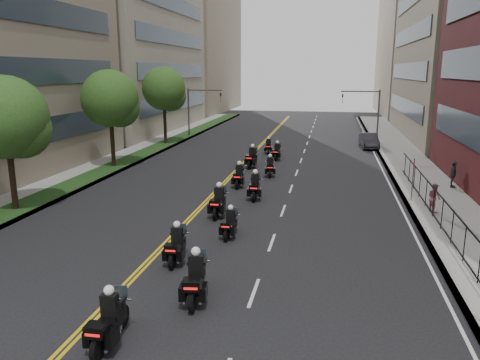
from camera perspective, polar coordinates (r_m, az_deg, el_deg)
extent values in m
cube|color=gray|center=(36.19, 20.95, 0.38)|extent=(4.00, 90.00, 0.15)
cube|color=gray|center=(39.72, -15.51, 1.86)|extent=(4.00, 90.00, 0.15)
cube|color=#1E3D16|center=(39.36, -14.48, 1.96)|extent=(2.00, 90.00, 0.04)
cube|color=#333F4C|center=(58.56, 19.41, 8.50)|extent=(0.12, 24.08, 1.80)
cube|color=#333F4C|center=(58.42, 19.71, 12.41)|extent=(0.12, 24.08, 1.80)
cube|color=#333F4C|center=(58.55, 20.03, 16.31)|extent=(0.12, 24.08, 1.80)
cube|color=gray|center=(89.41, 22.11, 15.78)|extent=(15.00, 28.00, 26.00)
cube|color=#333F4C|center=(33.43, -24.97, 4.99)|extent=(0.12, 25.80, 1.80)
cube|color=#333F4C|center=(33.18, -25.65, 11.83)|extent=(0.12, 25.80, 1.80)
cube|color=#333F4C|center=(33.41, -26.37, 18.67)|extent=(0.12, 25.80, 1.80)
cube|color=#333F4C|center=(61.16, -7.75, 9.29)|extent=(0.12, 24.08, 1.80)
cube|color=#333F4C|center=(61.03, -7.87, 13.04)|extent=(0.12, 24.08, 1.80)
cube|color=#333F4C|center=(61.15, -7.99, 16.79)|extent=(0.12, 24.08, 1.80)
cube|color=#333F4C|center=(61.54, -8.12, 20.51)|extent=(0.12, 24.08, 1.80)
cube|color=gray|center=(92.21, -6.70, 16.52)|extent=(16.00, 28.00, 26.00)
cube|color=black|center=(23.26, 24.08, -2.85)|extent=(0.05, 28.00, 0.05)
cube|color=black|center=(23.63, 23.78, -5.88)|extent=(0.05, 28.00, 0.05)
cylinder|color=black|center=(28.01, -26.09, 1.25)|extent=(0.32, 0.32, 4.83)
sphere|color=#284F1A|center=(27.63, -26.67, 6.85)|extent=(4.40, 4.40, 4.40)
sphere|color=#284F1A|center=(27.66, -25.03, 5.57)|extent=(3.08, 3.08, 3.08)
cylinder|color=black|center=(38.09, -15.32, 5.19)|extent=(0.32, 0.32, 5.11)
sphere|color=#284F1A|center=(37.81, -15.59, 9.57)|extent=(4.40, 4.40, 4.40)
sphere|color=#284F1A|center=(37.96, -14.44, 8.54)|extent=(3.08, 3.08, 3.08)
cylinder|color=black|center=(49.04, -9.15, 7.35)|extent=(0.32, 0.32, 5.39)
sphere|color=#284F1A|center=(48.83, -9.28, 10.95)|extent=(4.40, 4.40, 4.40)
sphere|color=#284F1A|center=(49.04, -8.42, 10.09)|extent=(3.08, 3.08, 3.08)
cylinder|color=#3F3F44|center=(52.27, 16.49, 7.45)|extent=(0.18, 0.18, 5.60)
cylinder|color=#3F3F44|center=(51.94, 14.45, 10.42)|extent=(4.00, 0.14, 0.14)
imported|color=black|center=(51.91, 12.39, 9.64)|extent=(0.16, 0.20, 1.00)
cylinder|color=#3F3F44|center=(54.47, -6.28, 8.12)|extent=(0.18, 0.18, 5.60)
cylinder|color=#3F3F44|center=(53.74, -4.28, 10.88)|extent=(4.00, 0.14, 0.14)
imported|color=black|center=(53.34, -2.37, 10.02)|extent=(0.16, 0.20, 1.00)
cylinder|color=black|center=(13.78, -16.98, -19.03)|extent=(0.17, 0.71, 0.71)
cylinder|color=black|center=(15.07, -14.13, -15.86)|extent=(0.17, 0.71, 0.71)
cube|color=black|center=(14.28, -15.55, -16.37)|extent=(0.48, 1.41, 0.42)
cube|color=silver|center=(14.43, -15.40, -17.10)|extent=(0.41, 0.58, 0.31)
cube|color=black|center=(13.51, -17.14, -17.08)|extent=(0.55, 0.45, 0.33)
cube|color=red|center=(13.35, -17.56, -17.60)|extent=(0.42, 0.04, 0.07)
cube|color=black|center=(14.07, -15.60, -14.43)|extent=(0.47, 0.30, 0.64)
sphere|color=white|center=(13.89, -15.69, -12.81)|extent=(0.30, 0.30, 0.30)
cylinder|color=black|center=(15.53, -5.85, -14.48)|extent=(0.25, 0.76, 0.75)
cylinder|color=black|center=(17.09, -4.92, -11.76)|extent=(0.25, 0.76, 0.75)
cube|color=black|center=(16.17, -5.38, -12.08)|extent=(0.66, 1.53, 0.44)
cube|color=silver|center=(16.33, -5.33, -12.80)|extent=(0.50, 0.66, 0.33)
cube|color=black|center=(15.28, -5.90, -12.58)|extent=(0.63, 0.53, 0.35)
cube|color=red|center=(15.08, -6.04, -13.04)|extent=(0.44, 0.09, 0.08)
cube|color=black|center=(16.00, -5.40, -10.21)|extent=(0.52, 0.37, 0.68)
sphere|color=white|center=(15.83, -5.43, -8.66)|extent=(0.32, 0.32, 0.32)
cylinder|color=black|center=(18.66, -8.27, -9.73)|extent=(0.19, 0.69, 0.68)
cylinder|color=black|center=(20.10, -7.07, -7.98)|extent=(0.19, 0.69, 0.68)
cube|color=black|center=(19.28, -7.67, -8.05)|extent=(0.51, 1.38, 0.40)
cube|color=silver|center=(19.41, -7.61, -8.63)|extent=(0.42, 0.58, 0.30)
cube|color=black|center=(18.47, -8.33, -8.24)|extent=(0.55, 0.46, 0.32)
cube|color=red|center=(18.29, -8.50, -8.54)|extent=(0.40, 0.06, 0.07)
cube|color=black|center=(19.15, -7.68, -6.60)|extent=(0.46, 0.31, 0.62)
sphere|color=white|center=(19.02, -7.71, -5.39)|extent=(0.29, 0.29, 0.29)
cylinder|color=black|center=(21.32, -1.66, -6.72)|extent=(0.15, 0.62, 0.61)
cylinder|color=black|center=(22.64, -0.70, -5.51)|extent=(0.15, 0.62, 0.61)
cube|color=black|center=(21.90, -1.17, -5.47)|extent=(0.43, 1.23, 0.36)
cube|color=silver|center=(22.00, -1.14, -5.95)|extent=(0.36, 0.51, 0.27)
cube|color=black|center=(21.17, -1.67, -5.53)|extent=(0.48, 0.40, 0.29)
cube|color=red|center=(21.00, -1.81, -5.73)|extent=(0.36, 0.04, 0.06)
cube|color=black|center=(21.80, -1.15, -4.32)|extent=(0.41, 0.27, 0.56)
sphere|color=white|center=(21.69, -1.14, -3.36)|extent=(0.26, 0.26, 0.26)
cylinder|color=black|center=(24.24, -3.00, -4.09)|extent=(0.17, 0.74, 0.74)
cylinder|color=black|center=(25.86, -2.15, -2.97)|extent=(0.17, 0.74, 0.74)
cube|color=black|center=(24.96, -2.57, -2.85)|extent=(0.48, 1.47, 0.43)
cube|color=silver|center=(25.08, -2.54, -3.36)|extent=(0.42, 0.60, 0.32)
cube|color=black|center=(24.08, -3.02, -2.81)|extent=(0.57, 0.47, 0.35)
cube|color=red|center=(23.87, -3.14, -3.01)|extent=(0.43, 0.04, 0.08)
cube|color=black|center=(24.87, -2.56, -1.61)|extent=(0.48, 0.31, 0.67)
sphere|color=white|center=(24.77, -2.56, -0.59)|extent=(0.31, 0.31, 0.31)
cylinder|color=black|center=(27.51, 1.71, -1.98)|extent=(0.20, 0.73, 0.72)
cylinder|color=black|center=(29.15, 2.00, -1.11)|extent=(0.20, 0.73, 0.72)
cube|color=black|center=(28.26, 1.86, -0.95)|extent=(0.55, 1.46, 0.42)
cube|color=silver|center=(28.37, 1.87, -1.40)|extent=(0.45, 0.61, 0.32)
cube|color=black|center=(27.37, 1.71, -0.87)|extent=(0.58, 0.49, 0.34)
cube|color=red|center=(27.16, 1.67, -1.03)|extent=(0.43, 0.06, 0.07)
cube|color=black|center=(28.18, 1.88, 0.12)|extent=(0.49, 0.33, 0.66)
sphere|color=white|center=(28.09, 1.89, 1.01)|extent=(0.31, 0.31, 0.31)
cylinder|color=black|center=(30.47, -0.33, -0.49)|extent=(0.17, 0.70, 0.69)
cylinder|color=black|center=(32.05, 0.12, 0.19)|extent=(0.17, 0.70, 0.69)
cube|color=black|center=(31.19, -0.10, 0.37)|extent=(0.49, 1.40, 0.41)
cube|color=silver|center=(31.30, -0.08, -0.03)|extent=(0.41, 0.58, 0.31)
cube|color=black|center=(30.35, -0.33, 0.48)|extent=(0.55, 0.45, 0.33)
cube|color=red|center=(30.15, -0.39, 0.35)|extent=(0.41, 0.05, 0.07)
cube|color=black|center=(31.13, -0.08, 1.30)|extent=(0.46, 0.30, 0.63)
sphere|color=white|center=(31.06, -0.08, 2.08)|extent=(0.30, 0.30, 0.30)
cylinder|color=black|center=(33.71, 3.68, 0.78)|extent=(0.22, 0.67, 0.65)
cylinder|color=black|center=(35.21, 3.67, 1.32)|extent=(0.22, 0.67, 0.65)
cube|color=black|center=(34.40, 3.68, 1.50)|extent=(0.58, 1.34, 0.39)
cube|color=silver|center=(34.50, 3.67, 1.15)|extent=(0.43, 0.57, 0.29)
cube|color=black|center=(33.60, 3.69, 1.62)|extent=(0.55, 0.47, 0.31)
cube|color=red|center=(33.41, 3.69, 1.51)|extent=(0.39, 0.08, 0.07)
cube|color=black|center=(34.36, 3.69, 2.30)|extent=(0.46, 0.32, 0.60)
sphere|color=white|center=(34.29, 3.70, 2.97)|extent=(0.28, 0.28, 0.28)
cylinder|color=black|center=(36.59, 1.17, 1.88)|extent=(0.22, 0.77, 0.76)
cylinder|color=black|center=(38.29, 1.84, 2.39)|extent=(0.22, 0.77, 0.76)
cube|color=black|center=(37.38, 1.51, 2.61)|extent=(0.59, 1.53, 0.44)
cube|color=silver|center=(37.48, 1.53, 2.24)|extent=(0.47, 0.64, 0.33)
cube|color=black|center=(36.48, 1.17, 2.77)|extent=(0.61, 0.51, 0.36)
cube|color=red|center=(36.27, 1.08, 2.67)|extent=(0.45, 0.07, 0.08)
cube|color=black|center=(37.34, 1.54, 3.46)|extent=(0.51, 0.35, 0.69)
sphere|color=white|center=(37.27, 1.55, 4.17)|extent=(0.32, 0.32, 0.32)
cylinder|color=black|center=(40.03, 4.37, 2.77)|extent=(0.16, 0.67, 0.67)
cylinder|color=black|center=(41.56, 4.70, 3.15)|extent=(0.16, 0.67, 0.67)
cube|color=black|center=(40.75, 4.54, 3.35)|extent=(0.46, 1.34, 0.39)
cube|color=silver|center=(40.83, 4.55, 3.04)|extent=(0.39, 0.55, 0.30)
cube|color=black|center=(39.94, 4.38, 3.49)|extent=(0.53, 0.43, 0.31)
cube|color=red|center=(39.74, 4.34, 3.41)|extent=(0.39, 0.04, 0.07)
cube|color=black|center=(40.71, 4.57, 4.04)|extent=(0.44, 0.29, 0.61)
sphere|color=white|center=(40.66, 4.58, 4.62)|extent=(0.29, 0.29, 0.29)
cylinder|color=black|center=(43.13, 3.45, 3.52)|extent=(0.20, 0.64, 0.63)
cylinder|color=black|center=(44.60, 3.50, 3.84)|extent=(0.20, 0.64, 0.63)
cube|color=black|center=(43.82, 3.48, 4.02)|extent=(0.52, 1.29, 0.37)
cube|color=silver|center=(43.90, 3.48, 3.75)|extent=(0.41, 0.55, 0.28)
cube|color=black|center=(43.05, 3.46, 4.15)|extent=(0.52, 0.44, 0.30)
cube|color=red|center=(42.86, 3.45, 4.09)|extent=(0.37, 0.07, 0.07)
cube|color=black|center=(43.80, 3.49, 4.63)|extent=(0.44, 0.30, 0.58)
sphere|color=white|center=(43.75, 3.50, 5.14)|extent=(0.27, 0.27, 0.27)
imported|color=black|center=(48.51, 15.45, 4.64)|extent=(1.84, 4.51, 1.46)
imported|color=#9B5461|center=(27.14, 22.58, -2.00)|extent=(0.84, 0.92, 1.55)
imported|color=#3D3D45|center=(33.21, 24.54, 0.62)|extent=(0.65, 1.08, 1.73)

